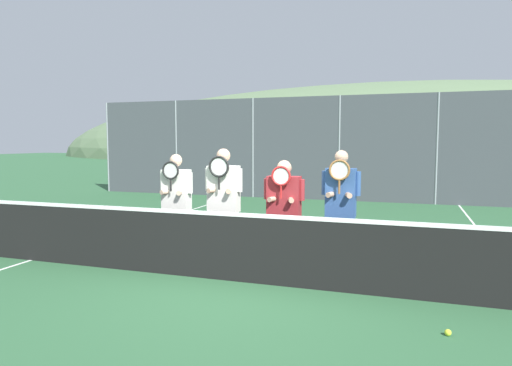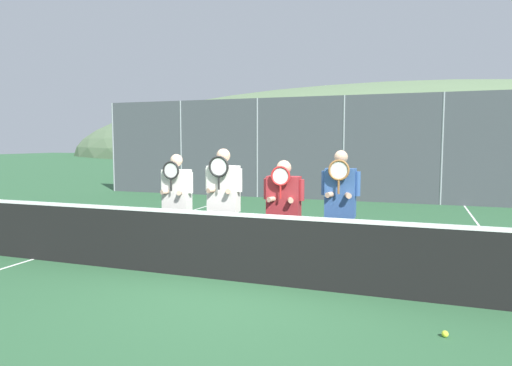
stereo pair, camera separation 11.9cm
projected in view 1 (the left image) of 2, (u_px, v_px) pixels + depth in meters
ground_plane at (241, 282)px, 6.47m from camera, size 120.00×120.00×0.00m
hill_distant at (391, 156)px, 62.17m from camera, size 97.94×54.41×19.04m
clubhouse_building at (325, 144)px, 23.52m from camera, size 15.04×5.50×3.64m
fence_back at (339, 148)px, 15.27m from camera, size 18.41×0.06×3.52m
tennis_net at (241, 247)px, 6.42m from camera, size 10.11×0.09×1.09m
court_line_left_sideline at (133, 228)px, 10.48m from camera, size 0.05×16.00×0.01m
court_line_right_sideline at (497, 253)px, 8.12m from camera, size 0.05×16.00×0.01m
player_leftmost at (176, 200)px, 7.38m from camera, size 0.58×0.34×1.78m
player_center_left at (223, 198)px, 7.05m from camera, size 0.61×0.34×1.88m
player_center_right at (284, 205)px, 6.86m from camera, size 0.63×0.34×1.71m
player_rightmost at (341, 204)px, 6.60m from camera, size 0.56×0.34×1.86m
car_far_left at (224, 166)px, 20.15m from camera, size 4.48×1.97×1.83m
car_left_of_center at (340, 168)px, 18.56m from camera, size 4.31×1.96×1.82m
car_center at (471, 169)px, 17.29m from camera, size 4.16×2.06×1.85m
tennis_ball_on_court at (448, 333)px, 4.67m from camera, size 0.07×0.07×0.07m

